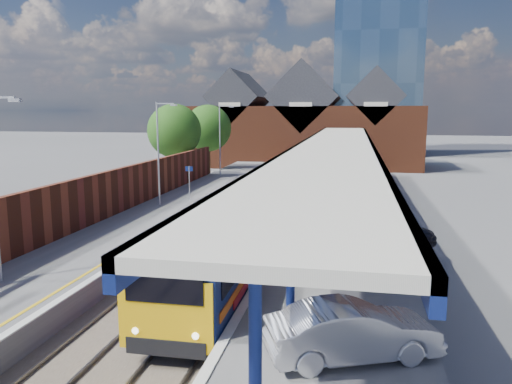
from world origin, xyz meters
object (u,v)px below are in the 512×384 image
at_px(parked_car_silver, 353,331).
at_px(parked_car_dark, 391,230).
at_px(train, 297,169).
at_px(platform_sign, 189,177).
at_px(lamp_post_d, 221,136).
at_px(lamp_post_c, 160,147).
at_px(parked_car_blue, 349,207).
at_px(parked_car_red, 359,262).

distance_m(parked_car_silver, parked_car_dark, 12.35).
distance_m(train, parked_car_silver, 33.30).
xyz_separation_m(train, platform_sign, (-6.49, -11.36, 0.57)).
bearing_deg(parked_car_dark, parked_car_silver, 176.91).
height_order(lamp_post_d, parked_car_silver, lamp_post_d).
xyz_separation_m(platform_sign, parked_car_silver, (11.71, -21.52, -0.94)).
bearing_deg(parked_car_silver, train, -13.55).
distance_m(lamp_post_c, parked_car_blue, 13.27).
bearing_deg(platform_sign, train, 60.25).
relative_size(lamp_post_c, parked_car_silver, 1.54).
xyz_separation_m(platform_sign, parked_car_dark, (13.50, -9.30, -1.06)).
height_order(parked_car_red, parked_car_dark, parked_car_red).
height_order(train, parked_car_blue, train).
relative_size(train, parked_car_dark, 15.24).
bearing_deg(parked_car_red, train, 22.61).
bearing_deg(platform_sign, parked_car_red, -51.48).
bearing_deg(train, parked_car_red, -78.36).
bearing_deg(parked_car_dark, parked_car_red, 169.65).
bearing_deg(lamp_post_c, lamp_post_d, 90.00).
relative_size(lamp_post_c, parked_car_red, 1.84).
xyz_separation_m(lamp_post_c, parked_car_dark, (14.86, -7.30, -3.36)).
distance_m(parked_car_dark, parked_car_blue, 6.58).
distance_m(lamp_post_d, platform_sign, 14.25).
bearing_deg(parked_car_silver, lamp_post_d, -2.36).
bearing_deg(platform_sign, parked_car_blue, -15.00).
distance_m(lamp_post_c, parked_car_silver, 23.72).
xyz_separation_m(parked_car_silver, parked_car_blue, (-0.29, 18.46, -0.20)).
distance_m(parked_car_red, parked_car_silver, 6.55).
height_order(parked_car_silver, parked_car_blue, parked_car_silver).
bearing_deg(parked_car_dark, parked_car_blue, 23.74).
height_order(platform_sign, parked_car_silver, platform_sign).
distance_m(parked_car_red, parked_car_blue, 11.92).
height_order(parked_car_dark, parked_car_blue, parked_car_dark).
relative_size(lamp_post_c, parked_car_dark, 1.62).
bearing_deg(parked_car_red, parked_car_silver, -170.86).
bearing_deg(parked_car_dark, lamp_post_d, 37.79).
bearing_deg(lamp_post_d, parked_car_red, -65.38).
bearing_deg(parked_car_blue, lamp_post_c, 104.46).
xyz_separation_m(parked_car_red, parked_car_silver, (-0.21, -6.55, 0.10)).
distance_m(lamp_post_c, parked_car_dark, 16.90).
bearing_deg(lamp_post_c, train, 59.55).
relative_size(train, lamp_post_c, 9.42).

